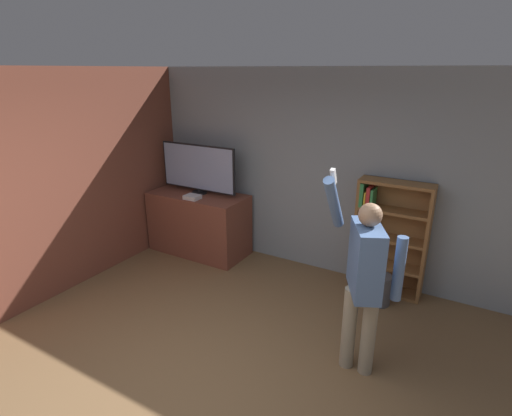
# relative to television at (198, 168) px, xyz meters

# --- Properties ---
(ground_plane) EXTENTS (14.00, 14.00, 0.00)m
(ground_plane) POSITION_rel_television_xyz_m (1.72, -2.58, -1.30)
(ground_plane) COLOR brown
(wall_back) EXTENTS (6.96, 0.06, 2.70)m
(wall_back) POSITION_rel_television_xyz_m (1.72, 0.39, 0.05)
(wall_back) COLOR gray
(wall_back) RESTS_ON ground_plane
(wall_side_brick) EXTENTS (0.06, 4.54, 2.70)m
(wall_side_brick) POSITION_rel_television_xyz_m (-0.79, -1.11, 0.05)
(wall_side_brick) COLOR brown
(wall_side_brick) RESTS_ON ground_plane
(tv_ledge) EXTENTS (1.47, 0.69, 0.92)m
(tv_ledge) POSITION_rel_television_xyz_m (-0.00, -0.04, -0.84)
(tv_ledge) COLOR brown
(tv_ledge) RESTS_ON ground_plane
(television) EXTENTS (1.26, 0.22, 0.73)m
(television) POSITION_rel_television_xyz_m (0.00, 0.00, 0.00)
(television) COLOR black
(television) RESTS_ON tv_ledge
(game_console) EXTENTS (0.21, 0.18, 0.06)m
(game_console) POSITION_rel_television_xyz_m (0.08, -0.27, -0.35)
(game_console) COLOR silver
(game_console) RESTS_ON tv_ledge
(bookshelf) EXTENTS (0.85, 0.28, 1.43)m
(bookshelf) POSITION_rel_television_xyz_m (2.67, 0.21, -0.58)
(bookshelf) COLOR brown
(bookshelf) RESTS_ON ground_plane
(person) EXTENTS (0.64, 0.59, 1.94)m
(person) POSITION_rel_television_xyz_m (2.84, -1.37, -0.30)
(person) COLOR gray
(person) RESTS_ON ground_plane
(waste_bin) EXTENTS (0.27, 0.27, 0.37)m
(waste_bin) POSITION_rel_television_xyz_m (2.75, -0.14, -1.11)
(waste_bin) COLOR #4C4C51
(waste_bin) RESTS_ON ground_plane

